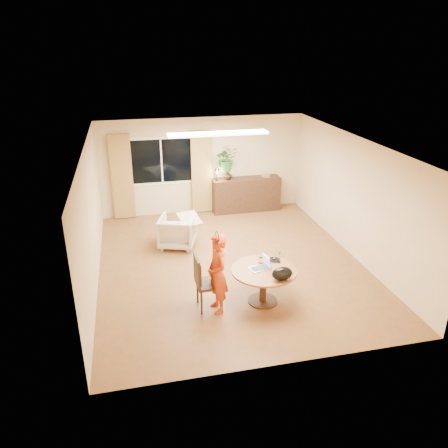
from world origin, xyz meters
name	(u,v)px	position (x,y,z in m)	size (l,w,h in m)	color
floor	(230,263)	(0.00, 0.00, 0.00)	(6.50, 6.50, 0.00)	brown
ceiling	(231,144)	(0.00, 0.00, 2.60)	(6.50, 6.50, 0.00)	white
wall_back	(203,166)	(0.00, 3.25, 1.30)	(5.50, 5.50, 0.00)	tan
wall_left	(91,218)	(-2.75, 0.00, 1.30)	(6.50, 6.50, 0.00)	tan
wall_right	(354,197)	(2.75, 0.00, 1.30)	(6.50, 6.50, 0.00)	tan
window	(162,161)	(-1.10, 3.23, 1.50)	(1.70, 0.03, 1.30)	white
curtain_left	(122,177)	(-2.15, 3.15, 1.15)	(0.55, 0.08, 2.25)	olive
curtain_right	(202,172)	(-0.05, 3.15, 1.15)	(0.55, 0.08, 2.25)	olive
ceiling_panel	(218,134)	(0.00, 1.20, 2.57)	(2.20, 0.35, 0.05)	white
dining_table	(264,276)	(0.23, -1.57, 0.53)	(1.18, 1.18, 0.67)	brown
dining_chair	(209,282)	(-0.75, -1.52, 0.51)	(0.49, 0.45, 1.03)	black
child	(217,274)	(-0.63, -1.64, 0.73)	(0.35, 0.53, 1.46)	red
laptop	(259,263)	(0.16, -1.53, 0.79)	(0.36, 0.24, 0.24)	#B7B7BC
tumbler	(261,260)	(0.26, -1.32, 0.72)	(0.07, 0.07, 0.11)	white
wine_glass	(279,257)	(0.58, -1.37, 0.78)	(0.08, 0.08, 0.22)	white
pot_lid	(274,259)	(0.53, -1.27, 0.69)	(0.22, 0.22, 0.04)	white
handbag	(282,274)	(0.42, -1.99, 0.79)	(0.37, 0.21, 0.24)	black
armchair	(178,231)	(-0.99, 1.13, 0.37)	(0.78, 0.81, 0.73)	beige
throw	(189,215)	(-0.71, 1.10, 0.75)	(0.45, 0.55, 0.03)	beige
sideboard	(246,194)	(1.17, 3.01, 0.47)	(1.88, 0.46, 0.94)	black
vase	(228,175)	(0.64, 3.01, 1.07)	(0.24, 0.24, 0.25)	black
bouquet	(227,159)	(0.61, 3.01, 1.52)	(0.59, 0.51, 0.66)	#3A6E29
book_stack	(265,175)	(1.72, 3.01, 0.98)	(0.20, 0.15, 0.08)	olive
desk_lamp	(217,175)	(0.34, 2.96, 1.11)	(0.14, 0.14, 0.33)	black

